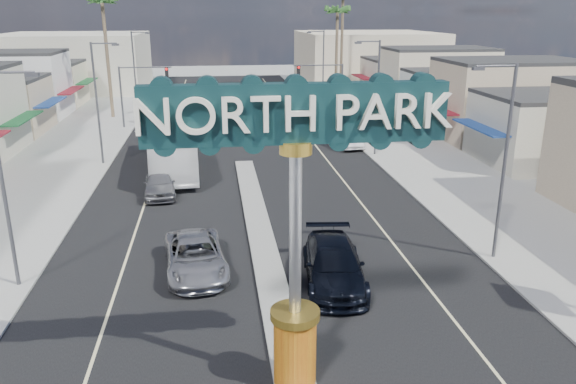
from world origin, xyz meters
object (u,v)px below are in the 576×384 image
object	(u,v)px
car_parked_right	(345,137)
suv_right	(334,265)
city_bus	(173,144)
streetlight_r_near	(502,154)
streetlight_l_far	(136,68)
palm_right_far	(343,0)
palm_left_far	(103,7)
traffic_signal_right	(325,81)
palm_right_mid	(337,15)
streetlight_l_near	(5,171)
suv_left	(195,256)
gateway_sign	(296,205)
car_parked_left	(160,183)
streetlight_r_far	(322,66)
streetlight_r_mid	(376,92)
traffic_signal_left	(139,84)
streetlight_l_mid	(99,97)

from	to	relation	value
car_parked_right	suv_right	bearing A→B (deg)	-111.31
city_bus	streetlight_r_near	bearing A→B (deg)	-53.23
streetlight_l_far	city_bus	distance (m)	24.59
streetlight_r_near	palm_right_far	size ratio (longest dim) A/B	0.64
palm_left_far	car_parked_right	size ratio (longest dim) A/B	2.58
traffic_signal_right	palm_left_far	size ratio (longest dim) A/B	0.46
suv_right	palm_right_mid	bearing A→B (deg)	83.58
streetlight_l_near	suv_left	bearing A→B (deg)	3.41
gateway_sign	car_parked_left	size ratio (longest dim) A/B	1.95
palm_right_mid	city_bus	xyz separation A→B (m)	(-18.21, -27.81, -8.77)
traffic_signal_right	suv_right	world-z (taller)	traffic_signal_right
palm_left_far	car_parked_right	world-z (taller)	palm_left_far
streetlight_r_far	streetlight_l_near	bearing A→B (deg)	-116.42
traffic_signal_right	city_bus	xyz separation A→B (m)	(-14.40, -15.80, -2.44)
suv_left	gateway_sign	bearing A→B (deg)	-75.16
streetlight_r_mid	palm_right_mid	bearing A→B (deg)	84.36
traffic_signal_left	suv_left	size ratio (longest dim) A/B	1.08
streetlight_r_mid	traffic_signal_left	bearing A→B (deg)	144.50
streetlight_r_mid	streetlight_r_far	bearing A→B (deg)	90.00
streetlight_l_mid	suv_left	distance (m)	21.29
gateway_sign	palm_right_mid	xyz separation A→B (m)	(13.00, 54.02, 4.67)
streetlight_l_far	suv_left	bearing A→B (deg)	-80.16
city_bus	streetlight_r_mid	bearing A→B (deg)	2.66
streetlight_r_far	suv_right	bearing A→B (deg)	-100.18
streetlight_l_near	streetlight_l_mid	world-z (taller)	same
traffic_signal_left	streetlight_l_mid	xyz separation A→B (m)	(-1.25, -13.99, 0.79)
gateway_sign	streetlight_l_mid	size ratio (longest dim) A/B	1.02
streetlight_l_far	streetlight_r_mid	distance (m)	30.32
streetlight_r_mid	suv_right	bearing A→B (deg)	-110.01
streetlight_l_near	palm_left_far	bearing A→B (deg)	93.67
suv_left	car_parked_left	bearing A→B (deg)	96.16
gateway_sign	car_parked_left	bearing A→B (deg)	105.98
streetlight_l_near	car_parked_right	world-z (taller)	streetlight_l_near
streetlight_r_mid	streetlight_r_far	xyz separation A→B (m)	(0.00, 22.00, 0.00)
palm_right_mid	palm_right_far	world-z (taller)	palm_right_far
car_parked_left	car_parked_right	size ratio (longest dim) A/B	0.93
palm_right_mid	car_parked_left	size ratio (longest dim) A/B	2.57
traffic_signal_left	palm_right_far	world-z (taller)	palm_right_far
traffic_signal_left	streetlight_r_far	world-z (taller)	streetlight_r_far
streetlight_l_far	suv_left	xyz separation A→B (m)	(7.21, -41.57, -4.29)
streetlight_r_far	palm_right_mid	size ratio (longest dim) A/B	0.74
suv_right	car_parked_right	world-z (taller)	suv_right
streetlight_l_far	gateway_sign	bearing A→B (deg)	-78.22
streetlight_r_far	palm_right_far	distance (m)	13.21
traffic_signal_right	streetlight_l_near	distance (m)	39.26
streetlight_r_mid	city_bus	world-z (taller)	streetlight_r_mid
streetlight_r_far	gateway_sign	bearing A→B (deg)	-101.78
streetlight_r_near	suv_left	size ratio (longest dim) A/B	1.62
streetlight_l_near	suv_right	xyz separation A→B (m)	(13.06, -1.43, -4.20)
suv_left	suv_right	distance (m)	6.14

